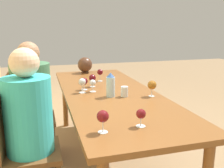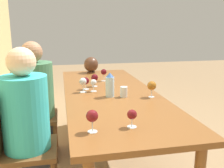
{
  "view_description": "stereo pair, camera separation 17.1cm",
  "coord_description": "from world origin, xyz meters",
  "px_view_note": "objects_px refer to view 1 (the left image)",
  "views": [
    {
      "loc": [
        -2.32,
        0.64,
        1.41
      ],
      "look_at": [
        -0.1,
        0.0,
        0.87
      ],
      "focal_mm": 40.0,
      "sensor_mm": 36.0,
      "label": 1
    },
    {
      "loc": [
        -2.36,
        0.47,
        1.41
      ],
      "look_at": [
        -0.1,
        0.0,
        0.87
      ],
      "focal_mm": 40.0,
      "sensor_mm": 36.0,
      "label": 2
    }
  ],
  "objects_px": {
    "water_tumbler": "(124,92)",
    "wine_glass_5": "(93,83)",
    "person_far": "(34,100)",
    "water_bottle": "(111,85)",
    "wine_glass_2": "(92,78)",
    "chair_near": "(21,146)",
    "wine_glass_1": "(152,85)",
    "wine_glass_0": "(103,117)",
    "wine_glass_6": "(82,82)",
    "wine_glass_7": "(100,72)",
    "vase": "(85,65)",
    "person_near": "(31,125)",
    "wine_glass_4": "(141,114)",
    "chair_far": "(26,115)",
    "wine_glass_3": "(84,82)"
  },
  "relations": [
    {
      "from": "water_tumbler",
      "to": "wine_glass_5",
      "type": "distance_m",
      "value": 0.36
    },
    {
      "from": "water_tumbler",
      "to": "person_far",
      "type": "xyz_separation_m",
      "value": [
        0.49,
        0.82,
        -0.15
      ]
    },
    {
      "from": "water_bottle",
      "to": "wine_glass_2",
      "type": "bearing_deg",
      "value": 11.28
    },
    {
      "from": "chair_near",
      "to": "person_far",
      "type": "height_order",
      "value": "person_far"
    },
    {
      "from": "wine_glass_1",
      "to": "wine_glass_0",
      "type": "bearing_deg",
      "value": 136.29
    },
    {
      "from": "water_tumbler",
      "to": "wine_glass_6",
      "type": "bearing_deg",
      "value": 55.26
    },
    {
      "from": "wine_glass_7",
      "to": "chair_near",
      "type": "xyz_separation_m",
      "value": [
        -0.95,
        0.85,
        -0.36
      ]
    },
    {
      "from": "vase",
      "to": "wine_glass_6",
      "type": "distance_m",
      "value": 1.06
    },
    {
      "from": "wine_glass_0",
      "to": "wine_glass_7",
      "type": "relative_size",
      "value": 0.99
    },
    {
      "from": "water_bottle",
      "to": "wine_glass_1",
      "type": "height_order",
      "value": "water_bottle"
    },
    {
      "from": "wine_glass_0",
      "to": "wine_glass_5",
      "type": "relative_size",
      "value": 1.15
    },
    {
      "from": "wine_glass_5",
      "to": "water_bottle",
      "type": "bearing_deg",
      "value": -150.67
    },
    {
      "from": "water_bottle",
      "to": "person_near",
      "type": "bearing_deg",
      "value": 111.48
    },
    {
      "from": "vase",
      "to": "wine_glass_2",
      "type": "relative_size",
      "value": 1.62
    },
    {
      "from": "wine_glass_1",
      "to": "wine_glass_4",
      "type": "height_order",
      "value": "wine_glass_1"
    },
    {
      "from": "wine_glass_6",
      "to": "wine_glass_5",
      "type": "bearing_deg",
      "value": -85.04
    },
    {
      "from": "chair_far",
      "to": "wine_glass_2",
      "type": "bearing_deg",
      "value": -92.48
    },
    {
      "from": "wine_glass_0",
      "to": "chair_near",
      "type": "distance_m",
      "value": 0.8
    },
    {
      "from": "wine_glass_5",
      "to": "chair_near",
      "type": "height_order",
      "value": "chair_near"
    },
    {
      "from": "chair_near",
      "to": "wine_glass_5",
      "type": "bearing_deg",
      "value": -53.45
    },
    {
      "from": "water_bottle",
      "to": "chair_near",
      "type": "xyz_separation_m",
      "value": [
        -0.28,
        0.79,
        -0.37
      ]
    },
    {
      "from": "wine_glass_1",
      "to": "wine_glass_2",
      "type": "bearing_deg",
      "value": 41.37
    },
    {
      "from": "vase",
      "to": "wine_glass_6",
      "type": "bearing_deg",
      "value": 168.62
    },
    {
      "from": "water_bottle",
      "to": "wine_glass_1",
      "type": "distance_m",
      "value": 0.38
    },
    {
      "from": "wine_glass_5",
      "to": "wine_glass_4",
      "type": "bearing_deg",
      "value": -172.72
    },
    {
      "from": "chair_near",
      "to": "vase",
      "type": "bearing_deg",
      "value": -26.85
    },
    {
      "from": "wine_glass_2",
      "to": "person_near",
      "type": "relative_size",
      "value": 0.11
    },
    {
      "from": "water_tumbler",
      "to": "wine_glass_3",
      "type": "relative_size",
      "value": 0.76
    },
    {
      "from": "wine_glass_2",
      "to": "chair_near",
      "type": "bearing_deg",
      "value": 134.69
    },
    {
      "from": "wine_glass_0",
      "to": "chair_near",
      "type": "relative_size",
      "value": 0.15
    },
    {
      "from": "wine_glass_2",
      "to": "chair_far",
      "type": "relative_size",
      "value": 0.14
    },
    {
      "from": "water_tumbler",
      "to": "wine_glass_7",
      "type": "xyz_separation_m",
      "value": [
        0.71,
        0.06,
        0.06
      ]
    },
    {
      "from": "wine_glass_0",
      "to": "wine_glass_7",
      "type": "bearing_deg",
      "value": -12.6
    },
    {
      "from": "chair_far",
      "to": "person_far",
      "type": "relative_size",
      "value": 0.76
    },
    {
      "from": "wine_glass_0",
      "to": "chair_near",
      "type": "xyz_separation_m",
      "value": [
        0.48,
        0.53,
        -0.36
      ]
    },
    {
      "from": "wine_glass_0",
      "to": "wine_glass_2",
      "type": "relative_size",
      "value": 1.05
    },
    {
      "from": "wine_glass_7",
      "to": "person_near",
      "type": "distance_m",
      "value": 1.24
    },
    {
      "from": "wine_glass_6",
      "to": "wine_glass_7",
      "type": "height_order",
      "value": "wine_glass_6"
    },
    {
      "from": "wine_glass_0",
      "to": "person_near",
      "type": "bearing_deg",
      "value": 42.66
    },
    {
      "from": "wine_glass_2",
      "to": "wine_glass_6",
      "type": "height_order",
      "value": "wine_glass_6"
    },
    {
      "from": "person_far",
      "to": "wine_glass_4",
      "type": "bearing_deg",
      "value": -149.46
    },
    {
      "from": "wine_glass_2",
      "to": "wine_glass_7",
      "type": "height_order",
      "value": "wine_glass_7"
    },
    {
      "from": "wine_glass_6",
      "to": "chair_far",
      "type": "relative_size",
      "value": 0.15
    },
    {
      "from": "person_near",
      "to": "wine_glass_2",
      "type": "bearing_deg",
      "value": -41.51
    },
    {
      "from": "wine_glass_2",
      "to": "wine_glass_3",
      "type": "bearing_deg",
      "value": 134.24
    },
    {
      "from": "wine_glass_1",
      "to": "wine_glass_3",
      "type": "relative_size",
      "value": 1.19
    },
    {
      "from": "wine_glass_1",
      "to": "wine_glass_6",
      "type": "distance_m",
      "value": 0.67
    },
    {
      "from": "wine_glass_5",
      "to": "wine_glass_6",
      "type": "bearing_deg",
      "value": 94.96
    },
    {
      "from": "chair_near",
      "to": "chair_far",
      "type": "xyz_separation_m",
      "value": [
        0.73,
        0.0,
        0.0
      ]
    },
    {
      "from": "vase",
      "to": "wine_glass_7",
      "type": "bearing_deg",
      "value": -172.06
    }
  ]
}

